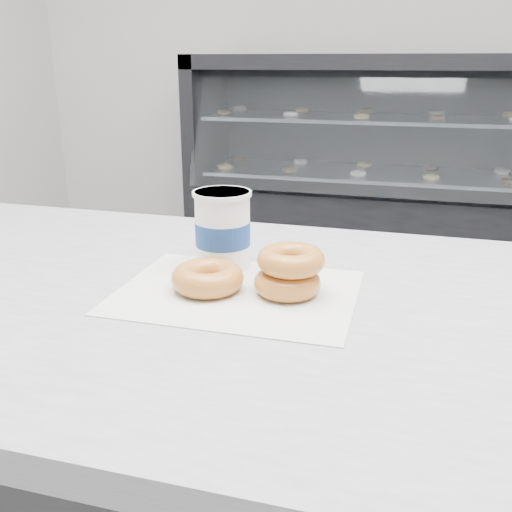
{
  "coord_description": "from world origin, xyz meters",
  "views": [
    {
      "loc": [
        0.11,
        -1.32,
        1.22
      ],
      "look_at": [
        -0.11,
        -0.54,
        0.94
      ],
      "focal_mm": 40.0,
      "sensor_mm": 36.0,
      "label": 1
    }
  ],
  "objects_px": {
    "donut_stack": "(289,271)",
    "coffee_cup": "(223,229)",
    "donut_single": "(208,278)",
    "display_case": "(394,189)"
  },
  "relations": [
    {
      "from": "donut_single",
      "to": "donut_stack",
      "type": "bearing_deg",
      "value": 8.99
    },
    {
      "from": "donut_stack",
      "to": "coffee_cup",
      "type": "distance_m",
      "value": 0.16
    },
    {
      "from": "display_case",
      "to": "donut_single",
      "type": "relative_size",
      "value": 22.6
    },
    {
      "from": "display_case",
      "to": "coffee_cup",
      "type": "height_order",
      "value": "display_case"
    },
    {
      "from": "display_case",
      "to": "donut_single",
      "type": "bearing_deg",
      "value": -93.47
    },
    {
      "from": "display_case",
      "to": "donut_stack",
      "type": "distance_m",
      "value": 2.73
    },
    {
      "from": "donut_stack",
      "to": "coffee_cup",
      "type": "relative_size",
      "value": 0.83
    },
    {
      "from": "display_case",
      "to": "donut_stack",
      "type": "height_order",
      "value": "display_case"
    },
    {
      "from": "display_case",
      "to": "donut_stack",
      "type": "bearing_deg",
      "value": -91.02
    },
    {
      "from": "donut_single",
      "to": "coffee_cup",
      "type": "xyz_separation_m",
      "value": [
        -0.01,
        0.1,
        0.04
      ]
    }
  ]
}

